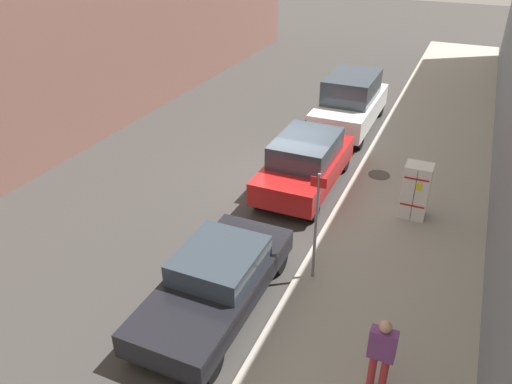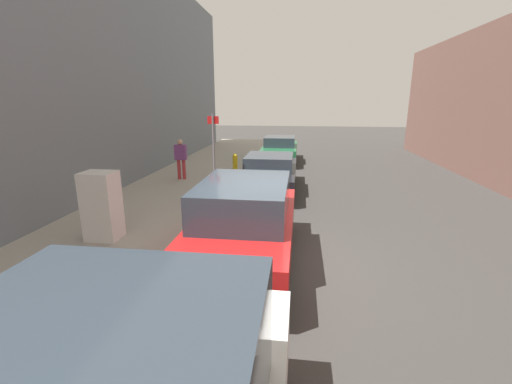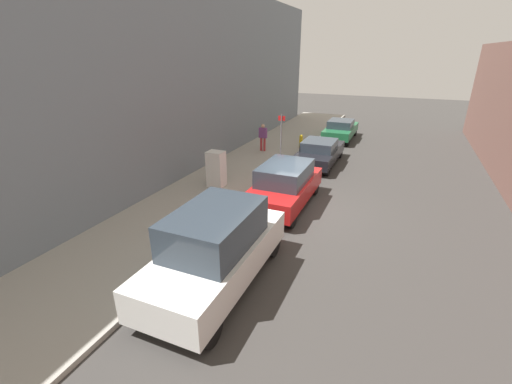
{
  "view_description": "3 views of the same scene",
  "coord_description": "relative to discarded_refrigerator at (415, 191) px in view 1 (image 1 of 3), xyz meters",
  "views": [
    {
      "loc": [
        -4.76,
        13.38,
        7.75
      ],
      "look_at": [
        0.09,
        2.37,
        0.91
      ],
      "focal_mm": 35.0,
      "sensor_mm": 36.0,
      "label": 1
    },
    {
      "loc": [
        0.51,
        -6.44,
        3.28
      ],
      "look_at": [
        -0.48,
        1.39,
        1.17
      ],
      "focal_mm": 24.0,
      "sensor_mm": 36.0,
      "label": 2
    },
    {
      "loc": [
        3.39,
        -12.07,
        5.77
      ],
      "look_at": [
        -1.37,
        -0.96,
        0.81
      ],
      "focal_mm": 24.0,
      "sensor_mm": 36.0,
      "label": 3
    }
  ],
  "objects": [
    {
      "name": "sidewalk_slab",
      "position": [
        0.06,
        -0.56,
        -0.87
      ],
      "size": [
        4.14,
        44.0,
        0.14
      ],
      "primitive_type": "cube",
      "color": "#9E998E",
      "rests_on": "ground"
    },
    {
      "name": "parked_suv_red",
      "position": [
        3.41,
        -0.55,
        -0.05
      ],
      "size": [
        1.95,
        4.53,
        1.73
      ],
      "color": "red",
      "rests_on": "ground"
    },
    {
      "name": "parked_van_white",
      "position": [
        3.41,
        -6.06,
        0.14
      ],
      "size": [
        2.03,
        4.97,
        2.17
      ],
      "color": "silver",
      "rests_on": "ground"
    },
    {
      "name": "parked_sedan_dark",
      "position": [
        3.41,
        5.39,
        -0.22
      ],
      "size": [
        1.89,
        4.64,
        1.38
      ],
      "color": "black",
      "rests_on": "ground"
    },
    {
      "name": "pedestrian_walking_far",
      "position": [
        -0.32,
        6.32,
        0.14
      ],
      "size": [
        0.47,
        0.22,
        1.63
      ],
      "rotation": [
        0.0,
        0.0,
        5.93
      ],
      "color": "#B73338",
      "rests_on": "sidewalk_slab"
    },
    {
      "name": "manhole_cover",
      "position": [
        1.35,
        -2.1,
        -0.79
      ],
      "size": [
        0.7,
        0.7,
        0.02
      ],
      "primitive_type": "cylinder",
      "color": "#47443F",
      "rests_on": "sidewalk_slab"
    },
    {
      "name": "street_sign_post",
      "position": [
        1.73,
        3.73,
        0.73
      ],
      "size": [
        0.36,
        0.07,
        2.75
      ],
      "color": "slate",
      "rests_on": "sidewalk_slab"
    },
    {
      "name": "ground_plane",
      "position": [
        3.96,
        -0.56,
        -0.94
      ],
      "size": [
        80.0,
        80.0,
        0.0
      ],
      "primitive_type": "plane",
      "color": "#383533"
    },
    {
      "name": "building_facade_across",
      "position": [
        12.88,
        -0.56,
        2.21
      ],
      "size": [
        2.22,
        37.4,
        6.28
      ],
      "primitive_type": "cube",
      "color": "#7F564C",
      "rests_on": "ground"
    },
    {
      "name": "discarded_refrigerator",
      "position": [
        0.0,
        0.0,
        0.0
      ],
      "size": [
        0.73,
        0.62,
        1.59
      ],
      "color": "white",
      "rests_on": "sidewalk_slab"
    }
  ]
}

